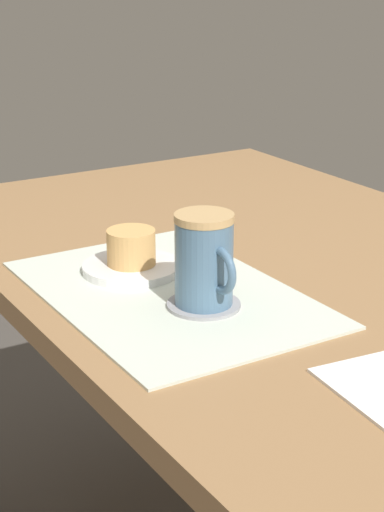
{
  "coord_description": "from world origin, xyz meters",
  "views": [
    {
      "loc": [
        1.0,
        -0.76,
        1.17
      ],
      "look_at": [
        0.03,
        -0.18,
        0.76
      ],
      "focal_mm": 60.0,
      "sensor_mm": 36.0,
      "label": 1
    }
  ],
  "objects_px": {
    "pastry_plate": "(132,268)",
    "coffee_mug": "(205,260)",
    "dining_table": "(276,301)",
    "pastry": "(131,247)"
  },
  "relations": [
    {
      "from": "dining_table",
      "to": "coffee_mug",
      "type": "height_order",
      "value": "coffee_mug"
    },
    {
      "from": "dining_table",
      "to": "pastry_plate",
      "type": "height_order",
      "value": "pastry_plate"
    },
    {
      "from": "pastry_plate",
      "to": "coffee_mug",
      "type": "bearing_deg",
      "value": 7.22
    },
    {
      "from": "coffee_mug",
      "to": "pastry_plate",
      "type": "bearing_deg",
      "value": -172.78
    },
    {
      "from": "pastry_plate",
      "to": "coffee_mug",
      "type": "height_order",
      "value": "coffee_mug"
    },
    {
      "from": "pastry_plate",
      "to": "pastry",
      "type": "relative_size",
      "value": 2.04
    },
    {
      "from": "pastry_plate",
      "to": "coffee_mug",
      "type": "xyz_separation_m",
      "value": [
        0.17,
        0.02,
        0.06
      ]
    },
    {
      "from": "dining_table",
      "to": "pastry_plate",
      "type": "xyz_separation_m",
      "value": [
        -0.06,
        -0.22,
        0.08
      ]
    },
    {
      "from": "dining_table",
      "to": "coffee_mug",
      "type": "relative_size",
      "value": 10.69
    },
    {
      "from": "pastry_plate",
      "to": "pastry",
      "type": "distance_m",
      "value": 0.03
    }
  ]
}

